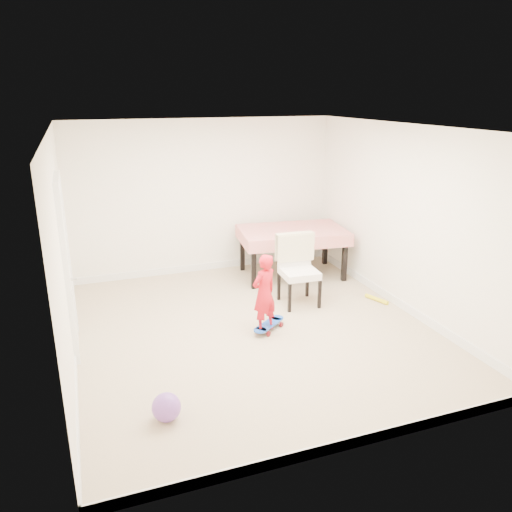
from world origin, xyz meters
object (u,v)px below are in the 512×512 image
object	(u,v)px
dining_table	(292,252)
dining_chair	(299,271)
balloon	(166,407)
skateboard	(269,326)
child	(264,296)

from	to	relation	value
dining_table	dining_chair	size ratio (longest dim) A/B	1.67
dining_chair	balloon	world-z (taller)	dining_chair
dining_chair	skateboard	bearing A→B (deg)	-135.15
skateboard	child	bearing A→B (deg)	171.20
dining_chair	child	xyz separation A→B (m)	(-0.81, -0.69, 0.00)
dining_table	balloon	distance (m)	4.26
dining_table	skateboard	distance (m)	2.16
dining_table	dining_chair	distance (m)	1.23
dining_chair	dining_table	bearing A→B (deg)	74.19
dining_chair	balloon	size ratio (longest dim) A/B	3.70
skateboard	balloon	bearing A→B (deg)	-175.28
dining_table	child	distance (m)	2.21
dining_chair	skateboard	world-z (taller)	dining_chair
skateboard	balloon	distance (m)	2.17
balloon	dining_table	bearing A→B (deg)	49.99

